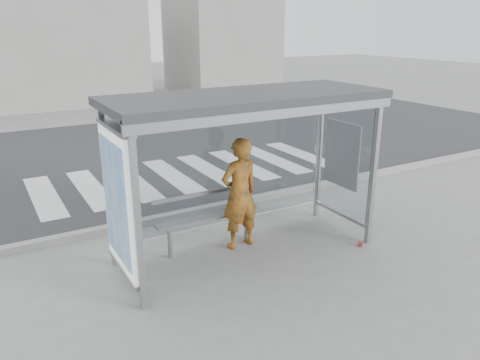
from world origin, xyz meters
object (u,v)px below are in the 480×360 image
Objects in this scene: person at (240,194)px; bench at (209,216)px; bus_shelter at (224,137)px; soda_can at (360,244)px.

bench is (-0.47, 0.21, -0.38)m from person.
bench is (-0.08, 0.44, -1.42)m from bus_shelter.
soda_can is at bearing 144.80° from person.
soda_can is at bearing -28.73° from bench.
bus_shelter is 1.14m from person.
soda_can is (2.18, -0.80, -1.95)m from bus_shelter.
person is (0.39, 0.22, -1.04)m from bus_shelter.
bus_shelter reaches higher than bench.
bench is at bearing 99.87° from bus_shelter.
soda_can is (1.79, -1.02, -0.91)m from person.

